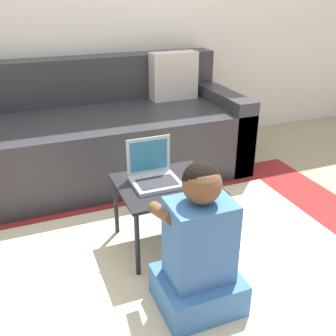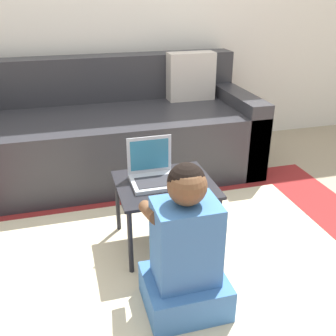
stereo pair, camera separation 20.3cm
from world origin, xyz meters
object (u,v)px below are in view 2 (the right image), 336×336
Objects in this scene: couch at (112,133)px; person_seated at (185,253)px; laptop_desk at (165,191)px; computer_mouse at (192,180)px; laptop at (153,175)px.

couch is 3.02× the size of person_seated.
laptop_desk is 0.48m from person_seated.
person_seated reaches higher than computer_mouse.
laptop is 0.52m from person_seated.
laptop is at bearing 146.82° from laptop_desk.
computer_mouse reaches higher than laptop_desk.
person_seated is (-0.18, -0.43, -0.11)m from computer_mouse.
couch is at bearing 93.30° from person_seated.
laptop is 0.20m from computer_mouse.
laptop is 0.34× the size of person_seated.
laptop_desk is 2.11× the size of laptop.
laptop is (0.07, -0.99, 0.11)m from couch.
laptop is (-0.05, 0.03, 0.08)m from laptop_desk.
couch reaches higher than person_seated.
laptop is at bearing 158.91° from computer_mouse.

